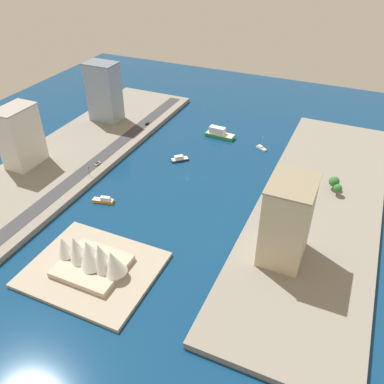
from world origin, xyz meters
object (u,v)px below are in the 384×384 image
(office_block_beige, at_px, (287,221))
(opera_landmark, at_px, (92,257))
(water_taxi_orange, at_px, (103,200))
(van_white, at_px, (97,163))
(patrol_launch_navy, at_px, (180,159))
(ferry_green_doubledeck, at_px, (219,133))
(hotel_broad_white, at_px, (20,136))
(traffic_light_waterfront, at_px, (89,170))
(sailboat_small_white, at_px, (261,148))
(tower_tall_glass, at_px, (104,92))
(suv_black, at_px, (147,123))

(office_block_beige, height_order, opera_landmark, office_block_beige)
(water_taxi_orange, relative_size, van_white, 3.29)
(patrol_launch_navy, xyz_separation_m, van_white, (47.12, 33.94, 3.12))
(ferry_green_doubledeck, distance_m, office_block_beige, 142.25)
(hotel_broad_white, relative_size, van_white, 9.14)
(patrol_launch_navy, bearing_deg, hotel_broad_white, 29.23)
(hotel_broad_white, relative_size, traffic_light_waterfront, 6.38)
(patrol_launch_navy, xyz_separation_m, sailboat_small_white, (-49.33, -40.73, -0.46))
(sailboat_small_white, bearing_deg, hotel_broad_white, 33.09)
(patrol_launch_navy, height_order, sailboat_small_white, sailboat_small_white)
(patrol_launch_navy, bearing_deg, van_white, 35.76)
(tower_tall_glass, xyz_separation_m, traffic_light_waterfront, (-39.57, 80.06, -19.49))
(patrol_launch_navy, relative_size, sailboat_small_white, 1.14)
(patrol_launch_navy, height_order, ferry_green_doubledeck, ferry_green_doubledeck)
(ferry_green_doubledeck, xyz_separation_m, office_block_beige, (-78.39, 116.48, 22.86))
(ferry_green_doubledeck, bearing_deg, patrol_launch_navy, 74.50)
(water_taxi_orange, height_order, hotel_broad_white, hotel_broad_white)
(suv_black, bearing_deg, opera_landmark, 109.89)
(water_taxi_orange, relative_size, hotel_broad_white, 0.36)
(hotel_broad_white, bearing_deg, suv_black, -117.44)
(sailboat_small_white, distance_m, ferry_green_doubledeck, 36.92)
(opera_landmark, bearing_deg, office_block_beige, -150.84)
(ferry_green_doubledeck, bearing_deg, opera_landmark, 88.31)
(patrol_launch_navy, bearing_deg, traffic_light_waterfront, 47.34)
(opera_landmark, bearing_deg, ferry_green_doubledeck, -91.69)
(office_block_beige, distance_m, traffic_light_waterfront, 138.13)
(water_taxi_orange, xyz_separation_m, hotel_broad_white, (71.96, -13.19, 22.80))
(water_taxi_orange, relative_size, suv_black, 3.37)
(opera_landmark, bearing_deg, sailboat_small_white, -104.70)
(suv_black, height_order, opera_landmark, opera_landmark)
(water_taxi_orange, bearing_deg, suv_black, -75.68)
(ferry_green_doubledeck, bearing_deg, hotel_broad_white, 42.97)
(water_taxi_orange, bearing_deg, hotel_broad_white, -10.38)
(tower_tall_glass, bearing_deg, suv_black, -173.76)
(ferry_green_doubledeck, distance_m, opera_landmark, 163.12)
(sailboat_small_white, bearing_deg, tower_tall_glass, 3.54)
(patrol_launch_navy, height_order, tower_tall_glass, tower_tall_glass)
(sailboat_small_white, relative_size, hotel_broad_white, 0.27)
(office_block_beige, bearing_deg, sailboat_small_white, -69.19)
(ferry_green_doubledeck, relative_size, office_block_beige, 0.58)
(suv_black, bearing_deg, patrol_launch_navy, 142.25)
(patrol_launch_navy, height_order, opera_landmark, opera_landmark)
(office_block_beige, bearing_deg, suv_black, -37.51)
(office_block_beige, relative_size, opera_landmark, 1.09)
(ferry_green_doubledeck, distance_m, suv_black, 60.94)
(patrol_launch_navy, xyz_separation_m, ferry_green_doubledeck, (-12.94, -46.68, 1.53))
(sailboat_small_white, xyz_separation_m, opera_landmark, (41.19, 156.96, 8.78))
(office_block_beige, xyz_separation_m, opera_landmark, (83.19, 46.42, -16.07))
(office_block_beige, bearing_deg, water_taxi_orange, -2.30)
(opera_landmark, bearing_deg, suv_black, -70.11)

